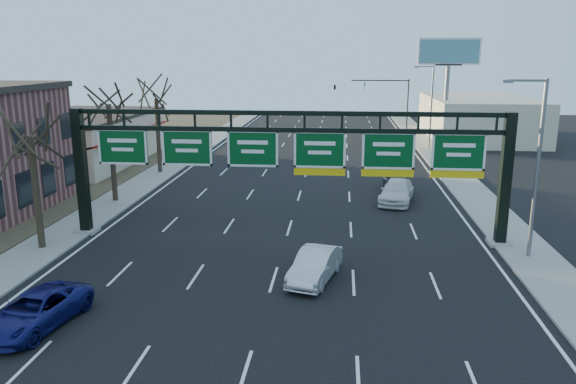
# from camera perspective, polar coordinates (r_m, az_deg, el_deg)

# --- Properties ---
(ground) EXTENTS (160.00, 160.00, 0.00)m
(ground) POSITION_cam_1_polar(r_m,az_deg,el_deg) (24.38, -2.05, -10.64)
(ground) COLOR black
(ground) RESTS_ON ground
(sidewalk_left) EXTENTS (3.00, 120.00, 0.12)m
(sidewalk_left) POSITION_cam_1_polar(r_m,az_deg,el_deg) (45.97, -14.77, 0.69)
(sidewalk_left) COLOR gray
(sidewalk_left) RESTS_ON ground
(sidewalk_right) EXTENTS (3.00, 120.00, 0.12)m
(sidewalk_right) POSITION_cam_1_polar(r_m,az_deg,el_deg) (44.30, 18.11, -0.02)
(sidewalk_right) COLOR gray
(sidewalk_right) RESTS_ON ground
(lane_markings) EXTENTS (21.60, 120.00, 0.01)m
(lane_markings) POSITION_cam_1_polar(r_m,az_deg,el_deg) (43.31, 1.36, 0.29)
(lane_markings) COLOR white
(lane_markings) RESTS_ON ground
(sign_gantry) EXTENTS (24.60, 1.20, 7.20)m
(sign_gantry) POSITION_cam_1_polar(r_m,az_deg,el_deg) (30.63, 0.10, 3.51)
(sign_gantry) COLOR black
(sign_gantry) RESTS_ON ground
(cream_strip) EXTENTS (10.90, 18.40, 4.70)m
(cream_strip) POSITION_cam_1_polar(r_m,az_deg,el_deg) (57.09, -20.07, 5.13)
(cream_strip) COLOR beige
(cream_strip) RESTS_ON ground
(building_right_distant) EXTENTS (12.00, 20.00, 5.00)m
(building_right_distant) POSITION_cam_1_polar(r_m,az_deg,el_deg) (74.40, 18.77, 7.16)
(building_right_distant) COLOR beige
(building_right_distant) RESTS_ON ground
(tree_gantry) EXTENTS (3.60, 3.60, 8.48)m
(tree_gantry) POSITION_cam_1_polar(r_m,az_deg,el_deg) (31.41, -24.91, 7.08)
(tree_gantry) COLOR black
(tree_gantry) RESTS_ON sidewalk_left
(tree_mid) EXTENTS (3.60, 3.60, 9.24)m
(tree_mid) POSITION_cam_1_polar(r_m,az_deg,el_deg) (40.29, -17.89, 9.93)
(tree_mid) COLOR black
(tree_mid) RESTS_ON sidewalk_left
(tree_far) EXTENTS (3.60, 3.60, 8.86)m
(tree_far) POSITION_cam_1_polar(r_m,az_deg,el_deg) (49.65, -13.31, 10.38)
(tree_far) COLOR black
(tree_far) RESTS_ON sidewalk_left
(streetlight_near) EXTENTS (2.15, 0.22, 9.00)m
(streetlight_near) POSITION_cam_1_polar(r_m,az_deg,el_deg) (30.01, 23.86, 3.00)
(streetlight_near) COLOR slate
(streetlight_near) RESTS_ON sidewalk_right
(streetlight_far) EXTENTS (2.15, 0.22, 9.00)m
(streetlight_far) POSITION_cam_1_polar(r_m,az_deg,el_deg) (62.95, 14.25, 8.76)
(streetlight_far) COLOR slate
(streetlight_far) RESTS_ON sidewalk_right
(billboard_right) EXTENTS (7.00, 0.50, 12.00)m
(billboard_right) POSITION_cam_1_polar(r_m,az_deg,el_deg) (68.09, 15.98, 12.36)
(billboard_right) COLOR slate
(billboard_right) RESTS_ON ground
(traffic_signal_mast) EXTENTS (10.16, 0.54, 7.00)m
(traffic_signal_mast) POSITION_cam_1_polar(r_m,az_deg,el_deg) (77.21, 7.55, 10.21)
(traffic_signal_mast) COLOR black
(traffic_signal_mast) RESTS_ON ground
(car_blue_suv) EXTENTS (3.05, 5.12, 1.33)m
(car_blue_suv) POSITION_cam_1_polar(r_m,az_deg,el_deg) (23.69, -24.30, -10.92)
(car_blue_suv) COLOR navy
(car_blue_suv) RESTS_ON ground
(car_silver_sedan) EXTENTS (2.54, 4.55, 1.42)m
(car_silver_sedan) POSITION_cam_1_polar(r_m,az_deg,el_deg) (25.88, 2.75, -7.47)
(car_silver_sedan) COLOR silver
(car_silver_sedan) RESTS_ON ground
(car_white_wagon) EXTENTS (3.11, 5.49, 1.50)m
(car_white_wagon) POSITION_cam_1_polar(r_m,az_deg,el_deg) (40.12, 10.99, 0.05)
(car_white_wagon) COLOR silver
(car_white_wagon) RESTS_ON ground
(car_grey_far) EXTENTS (2.02, 4.20, 1.38)m
(car_grey_far) POSITION_cam_1_polar(r_m,az_deg,el_deg) (43.58, 10.96, 1.05)
(car_grey_far) COLOR #404245
(car_grey_far) RESTS_ON ground
(car_silver_distant) EXTENTS (2.63, 5.06, 1.59)m
(car_silver_distant) POSITION_cam_1_polar(r_m,az_deg,el_deg) (55.38, -4.00, 4.05)
(car_silver_distant) COLOR #A6A6AB
(car_silver_distant) RESTS_ON ground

